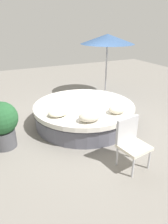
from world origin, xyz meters
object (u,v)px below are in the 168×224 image
Objects in this scene: round_bed at (84,114)px; throw_pillow_0 at (58,113)px; patio_chair at (131,140)px; patio_umbrella at (107,40)px; throw_pillow_2 at (117,109)px; planter at (2,123)px; throw_pillow_1 at (90,116)px.

throw_pillow_0 reaches higher than round_bed.
patio_chair reaches higher than throw_pillow_0.
patio_chair is at bearing 65.62° from patio_umbrella.
round_bed is 1.23× the size of patio_umbrella.
patio_umbrella is (-1.25, -2.62, 1.37)m from throw_pillow_2.
throw_pillow_0 is 0.48× the size of patio_chair.
planter is at bearing -12.06° from throw_pillow_2.
patio_chair is (0.46, 1.16, -0.11)m from throw_pillow_2.
planter is at bearing -4.05° from throw_pillow_0.
patio_umbrella reaches higher than patio_chair.
round_bed is 1.08m from throw_pillow_1.
patio_umbrella is 2.07× the size of planter.
patio_umbrella is (-2.61, -2.15, 1.39)m from throw_pillow_0.
patio_chair is 0.91× the size of planter.
patio_chair is at bearing 118.77° from throw_pillow_0.
throw_pillow_2 is 0.20× the size of patio_umbrella.
patio_umbrella reaches higher than throw_pillow_1.
round_bed is 1.06m from throw_pillow_2.
planter is (2.12, 0.30, 0.32)m from round_bed.
throw_pillow_1 is at bearing 159.88° from planter.
patio_umbrella is (-1.74, -1.77, 1.75)m from round_bed.
round_bed is at bearing -156.09° from throw_pillow_0.
throw_pillow_0 is 1.09× the size of throw_pillow_2.
throw_pillow_1 is (-0.56, 0.57, 0.03)m from throw_pillow_0.
round_bed is 2.54× the size of planter.
throw_pillow_2 is at bearing -120.09° from patio_chair.
throw_pillow_0 is 0.80m from throw_pillow_1.
planter is (3.87, 2.07, -1.43)m from patio_umbrella.
throw_pillow_2 is 3.21m from patio_umbrella.
throw_pillow_0 is 0.21× the size of patio_umbrella.
round_bed is at bearing -60.29° from throw_pillow_2.
patio_umbrella reaches higher than planter.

